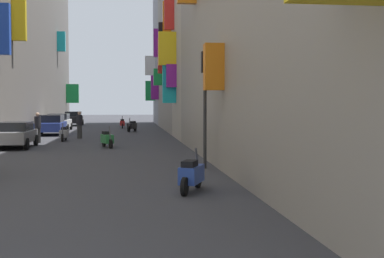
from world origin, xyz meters
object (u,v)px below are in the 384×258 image
Objects in this scene: parked_car_black at (73,118)px; pedestrian_crossing at (38,128)px; parked_car_white at (59,122)px; pedestrian_near_left at (79,125)px; scooter_silver at (64,133)px; scooter_red at (122,123)px; parked_car_blue at (51,124)px; parked_car_grey at (15,134)px; traffic_light_near_corner at (205,89)px; scooter_green at (107,139)px; scooter_black at (132,126)px; scooter_blue at (191,174)px.

parked_car_black is 23.47m from pedestrian_crossing.
parked_car_white is 10.65m from pedestrian_near_left.
pedestrian_near_left reaches higher than scooter_silver.
pedestrian_crossing is at bearing -105.50° from scooter_red.
parked_car_black is 2.36× the size of pedestrian_near_left.
parked_car_grey is (-0.29, -10.99, -0.05)m from parked_car_blue.
parked_car_blue is 6.12m from parked_car_white.
scooter_silver is 2.02m from pedestrian_crossing.
scooter_red is at bearing 96.02° from traffic_light_near_corner.
parked_car_grey is 4.80m from scooter_green.
scooter_silver is at bearing -109.62° from pedestrian_near_left.
scooter_red is (-0.83, 5.80, -0.00)m from scooter_black.
scooter_black is at bearing -81.82° from scooter_red.
scooter_green is (4.45, -27.15, -0.30)m from parked_car_black.
parked_car_grey is 13.11m from traffic_light_near_corner.
scooter_green is at bearing -61.35° from scooter_silver.
scooter_green is at bearing -5.60° from parked_car_grey.
parked_car_black reaches higher than scooter_silver.
parked_car_black is at bearing 129.05° from scooter_red.
parked_car_white is 18.20m from scooter_green.
scooter_black is (6.18, -2.47, -0.29)m from parked_car_white.
scooter_silver is 2.28m from pedestrian_near_left.
scooter_blue is (7.49, -14.48, -0.26)m from parked_car_grey.
scooter_green is at bearing 100.98° from scooter_blue.
parked_car_blue reaches higher than scooter_blue.
scooter_silver is 1.04× the size of pedestrian_near_left.
parked_car_white reaches higher than scooter_green.
scooter_silver is 16.00m from traffic_light_near_corner.
traffic_light_near_corner is (1.09, 4.79, 2.38)m from scooter_blue.
parked_car_grey is 3.28m from pedestrian_crossing.
parked_car_grey is 2.26× the size of pedestrian_crossing.
parked_car_white is 2.35× the size of pedestrian_near_left.
parked_car_black is 9.58m from parked_car_white.
parked_car_white is 2.34× the size of pedestrian_crossing.
traffic_light_near_corner is at bearing 77.23° from scooter_blue.
traffic_light_near_corner reaches higher than parked_car_white.
scooter_red is (5.35, 3.32, -0.29)m from parked_car_white.
pedestrian_crossing is at bearing 121.63° from traffic_light_near_corner.
scooter_silver is at bearing 106.11° from scooter_blue.
pedestrian_near_left is (-4.78, 21.27, 0.43)m from scooter_blue.
scooter_red is at bearing 78.84° from pedestrian_near_left.
scooter_black is 24.54m from traffic_light_near_corner.
parked_car_grey is 2.15× the size of scooter_black.
parked_car_grey is 2.18× the size of scooter_silver.
pedestrian_near_left is at bearing -114.22° from scooter_black.
parked_car_grey is 2.24× the size of scooter_red.
parked_car_blue is 2.37× the size of scooter_red.
scooter_blue is 0.97× the size of pedestrian_near_left.
scooter_silver is at bearing 47.75° from pedestrian_crossing.
traffic_light_near_corner reaches higher than parked_car_black.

